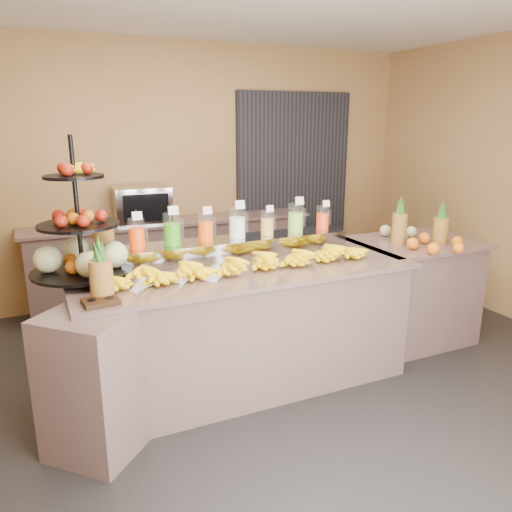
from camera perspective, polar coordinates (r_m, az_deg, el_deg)
ground at (r=3.81m, az=0.53°, el=-15.94°), size 6.00×6.00×0.00m
room_envelope at (r=4.05m, az=-1.81°, el=13.88°), size 6.04×5.02×2.82m
buffet_counter at (r=3.77m, az=-2.76°, el=-8.37°), size 2.75×1.25×0.93m
right_counter at (r=4.80m, az=17.15°, el=-3.74°), size 1.08×0.88×0.93m
back_ledge at (r=5.59m, az=-9.32°, el=-0.58°), size 3.10×0.55×0.93m
pitcher_tray at (r=3.94m, az=-2.14°, el=1.01°), size 1.85×0.30×0.15m
juice_pitcher_orange_a at (r=3.68m, az=-13.47°, el=2.32°), size 0.12×0.12×0.29m
juice_pitcher_green at (r=3.73m, az=-9.57°, el=2.85°), size 0.13×0.13×0.31m
juice_pitcher_orange_b at (r=3.81m, az=-5.79°, el=3.11°), size 0.12×0.12×0.29m
juice_pitcher_milk at (r=3.90m, az=-2.17°, el=3.60°), size 0.13×0.14×0.32m
juice_pitcher_lemon at (r=4.00m, az=1.28°, el=3.63°), size 0.11×0.11×0.26m
juice_pitcher_lime at (r=4.12m, az=4.55°, el=4.18°), size 0.13×0.13×0.31m
juice_pitcher_orange_c at (r=4.25m, az=7.61°, el=4.22°), size 0.11×0.11×0.26m
banana_heap at (r=3.57m, az=-1.40°, el=-0.50°), size 2.03×0.18×0.17m
fruit_stand at (r=3.55m, az=-18.67°, el=1.39°), size 0.86×0.86×0.96m
condiment_caddy at (r=3.08m, az=-17.32°, el=-5.00°), size 0.22×0.17×0.03m
pineapple_left_a at (r=3.13m, az=-17.28°, el=-2.08°), size 0.14×0.14×0.40m
pineapple_left_b at (r=3.80m, az=-16.98°, el=1.29°), size 0.15×0.15×0.45m
right_fruit_pile at (r=4.49m, az=18.93°, el=2.10°), size 0.51×0.48×0.27m
oven_warmer at (r=5.37m, az=-12.90°, el=5.73°), size 0.58×0.42×0.38m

